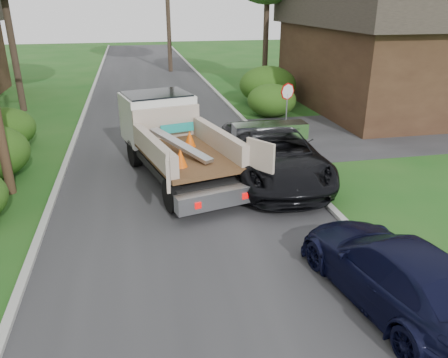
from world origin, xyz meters
name	(u,v)px	position (x,y,z in m)	size (l,w,h in m)	color
ground	(205,256)	(0.00, 0.00, 0.00)	(120.00, 120.00, 0.00)	#184B15
road	(168,138)	(0.00, 10.00, 0.00)	(8.00, 90.00, 0.02)	#28282B
side_street	(419,129)	(12.00, 9.00, 0.01)	(16.00, 7.00, 0.02)	#28282B
curb_left	(73,143)	(-4.10, 10.00, 0.06)	(0.20, 90.00, 0.12)	#9E9E99
curb_right	(256,132)	(4.10, 10.00, 0.06)	(0.20, 90.00, 0.12)	#9E9E99
stop_sign	(287,99)	(5.20, 9.00, 1.78)	(0.71, 0.32, 2.48)	slate
house_right	(390,50)	(13.00, 14.00, 3.16)	(9.72, 12.96, 6.20)	#362116
hedge_left_c	(3,129)	(-6.80, 10.00, 0.85)	(2.60, 2.60, 1.70)	#1A3C0D
hedge_right_a	(272,100)	(5.80, 13.00, 0.85)	(2.60, 2.60, 1.70)	#1A3C0D
hedge_right_b	(268,85)	(6.50, 16.00, 1.10)	(3.38, 3.38, 2.21)	#1A3C0D
flatbed_truck	(169,132)	(-0.26, 6.06, 1.41)	(4.37, 7.31, 2.60)	black
black_pickup	(273,154)	(3.15, 4.50, 0.90)	(3.00, 6.50, 1.81)	black
navy_suv	(395,272)	(3.48, -2.50, 0.72)	(2.01, 4.94, 1.43)	black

